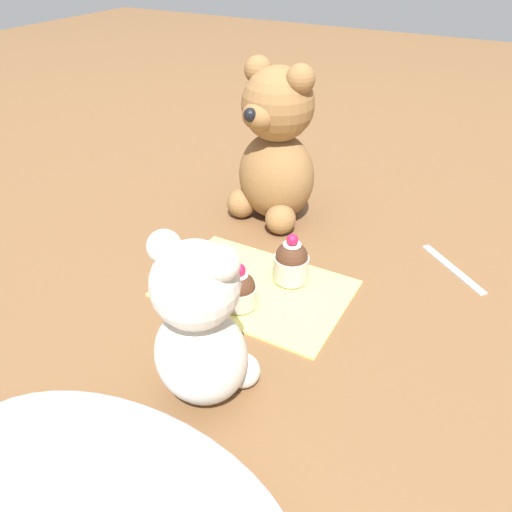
% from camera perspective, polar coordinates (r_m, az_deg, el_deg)
% --- Properties ---
extents(ground_plane, '(4.00, 4.00, 0.00)m').
position_cam_1_polar(ground_plane, '(0.70, 0.00, -3.82)').
color(ground_plane, brown).
extents(knitted_placemat, '(0.25, 0.17, 0.01)m').
position_cam_1_polar(knitted_placemat, '(0.69, 0.00, -3.63)').
color(knitted_placemat, '#E0D166').
rests_on(knitted_placemat, ground_plane).
extents(tulle_cloth, '(0.35, 0.19, 0.04)m').
position_cam_1_polar(tulle_cloth, '(0.48, -16.48, -25.57)').
color(tulle_cloth, silver).
rests_on(tulle_cloth, ground_plane).
extents(teddy_bear_cream, '(0.10, 0.10, 0.20)m').
position_cam_1_polar(teddy_bear_cream, '(0.50, -6.38, -8.08)').
color(teddy_bear_cream, beige).
rests_on(teddy_bear_cream, ground_plane).
extents(teddy_bear_tan, '(0.15, 0.14, 0.26)m').
position_cam_1_polar(teddy_bear_tan, '(0.82, 2.24, 12.09)').
color(teddy_bear_tan, olive).
rests_on(teddy_bear_tan, ground_plane).
extents(cupcake_near_cream_bear, '(0.05, 0.05, 0.06)m').
position_cam_1_polar(cupcake_near_cream_bear, '(0.65, -1.68, -3.96)').
color(cupcake_near_cream_bear, '#B2ADA3').
rests_on(cupcake_near_cream_bear, knitted_placemat).
extents(cupcake_near_tan_bear, '(0.05, 0.05, 0.07)m').
position_cam_1_polar(cupcake_near_tan_bear, '(0.69, 4.06, -0.67)').
color(cupcake_near_tan_bear, '#B2ADA3').
rests_on(cupcake_near_tan_bear, knitted_placemat).
extents(teaspoon, '(0.11, 0.09, 0.01)m').
position_cam_1_polar(teaspoon, '(0.79, 21.57, -1.28)').
color(teaspoon, silver).
rests_on(teaspoon, ground_plane).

